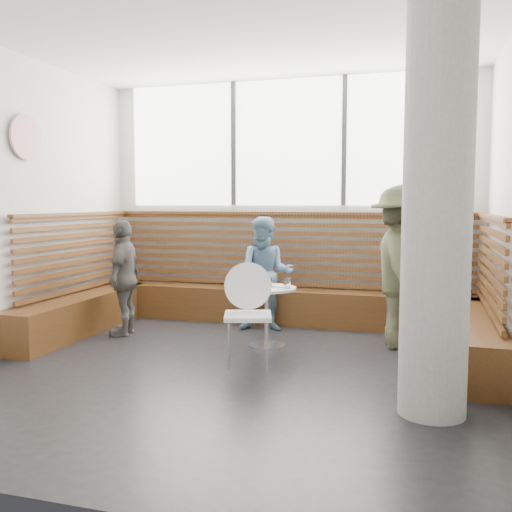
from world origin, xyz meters
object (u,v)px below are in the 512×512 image
(concrete_column, at_px, (437,201))
(child_left, at_px, (124,278))
(adult_man, at_px, (401,267))
(cafe_table, at_px, (267,304))
(child_back, at_px, (266,274))
(cafe_chair, at_px, (250,305))

(concrete_column, height_order, child_left, concrete_column)
(adult_man, relative_size, child_left, 1.29)
(cafe_table, relative_size, child_back, 0.47)
(cafe_table, distance_m, child_back, 0.83)
(concrete_column, relative_size, cafe_table, 4.84)
(concrete_column, distance_m, child_back, 3.18)
(child_back, bearing_deg, adult_man, -22.72)
(cafe_chair, xyz_separation_m, child_left, (-1.80, 0.73, 0.11))
(cafe_table, relative_size, adult_man, 0.37)
(cafe_table, bearing_deg, adult_man, 14.98)
(child_back, bearing_deg, cafe_table, -83.26)
(cafe_chair, bearing_deg, concrete_column, -45.55)
(adult_man, xyz_separation_m, child_left, (-3.19, -0.31, -0.20))
(child_back, distance_m, child_left, 1.72)
(concrete_column, height_order, cafe_chair, concrete_column)
(concrete_column, bearing_deg, child_back, 129.49)
(cafe_chair, height_order, child_back, child_back)
(adult_man, distance_m, child_left, 3.22)
(adult_man, relative_size, child_back, 1.26)
(concrete_column, relative_size, child_left, 2.32)
(concrete_column, height_order, child_back, concrete_column)
(cafe_chair, distance_m, adult_man, 1.77)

